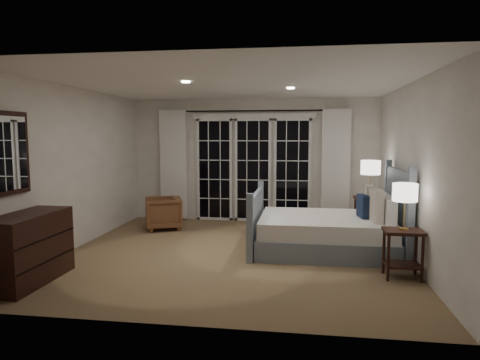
# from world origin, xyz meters

# --- Properties ---
(floor) EXTENTS (5.00, 5.00, 0.00)m
(floor) POSITION_xyz_m (0.00, 0.00, 0.00)
(floor) COLOR olive
(floor) RESTS_ON ground
(ceiling) EXTENTS (5.00, 5.00, 0.00)m
(ceiling) POSITION_xyz_m (0.00, 0.00, 2.50)
(ceiling) COLOR white
(ceiling) RESTS_ON wall_back
(wall_left) EXTENTS (0.02, 5.00, 2.50)m
(wall_left) POSITION_xyz_m (-2.50, 0.00, 1.25)
(wall_left) COLOR white
(wall_left) RESTS_ON floor
(wall_right) EXTENTS (0.02, 5.00, 2.50)m
(wall_right) POSITION_xyz_m (2.50, 0.00, 1.25)
(wall_right) COLOR white
(wall_right) RESTS_ON floor
(wall_back) EXTENTS (5.00, 0.02, 2.50)m
(wall_back) POSITION_xyz_m (0.00, 2.50, 1.25)
(wall_back) COLOR white
(wall_back) RESTS_ON floor
(wall_front) EXTENTS (5.00, 0.02, 2.50)m
(wall_front) POSITION_xyz_m (0.00, -2.50, 1.25)
(wall_front) COLOR white
(wall_front) RESTS_ON floor
(french_doors) EXTENTS (2.50, 0.04, 2.20)m
(french_doors) POSITION_xyz_m (0.00, 2.46, 1.09)
(french_doors) COLOR black
(french_doors) RESTS_ON wall_back
(curtain_rod) EXTENTS (3.50, 0.03, 0.03)m
(curtain_rod) POSITION_xyz_m (0.00, 2.40, 2.25)
(curtain_rod) COLOR black
(curtain_rod) RESTS_ON wall_back
(curtain_left) EXTENTS (0.55, 0.10, 2.25)m
(curtain_left) POSITION_xyz_m (-1.65, 2.38, 1.15)
(curtain_left) COLOR white
(curtain_left) RESTS_ON curtain_rod
(curtain_right) EXTENTS (0.55, 0.10, 2.25)m
(curtain_right) POSITION_xyz_m (1.65, 2.38, 1.15)
(curtain_right) COLOR white
(curtain_right) RESTS_ON curtain_rod
(downlight_a) EXTENTS (0.12, 0.12, 0.01)m
(downlight_a) POSITION_xyz_m (0.80, 0.60, 2.49)
(downlight_a) COLOR white
(downlight_a) RESTS_ON ceiling
(downlight_b) EXTENTS (0.12, 0.12, 0.01)m
(downlight_b) POSITION_xyz_m (-0.60, -0.40, 2.49)
(downlight_b) COLOR white
(downlight_b) RESTS_ON ceiling
(bed) EXTENTS (2.17, 1.55, 1.26)m
(bed) POSITION_xyz_m (1.42, 0.33, 0.32)
(bed) COLOR gray
(bed) RESTS_ON floor
(nightstand_left) EXTENTS (0.47, 0.37, 0.61)m
(nightstand_left) POSITION_xyz_m (2.24, -0.80, 0.40)
(nightstand_left) COLOR black
(nightstand_left) RESTS_ON floor
(nightstand_right) EXTENTS (0.53, 0.42, 0.68)m
(nightstand_right) POSITION_xyz_m (2.18, 1.47, 0.45)
(nightstand_right) COLOR black
(nightstand_right) RESTS_ON floor
(lamp_left) EXTENTS (0.30, 0.30, 0.57)m
(lamp_left) POSITION_xyz_m (2.24, -0.80, 1.06)
(lamp_left) COLOR tan
(lamp_left) RESTS_ON nightstand_left
(lamp_right) EXTENTS (0.34, 0.34, 0.65)m
(lamp_right) POSITION_xyz_m (2.18, 1.47, 1.20)
(lamp_right) COLOR tan
(lamp_right) RESTS_ON nightstand_right
(armchair) EXTENTS (0.86, 0.85, 0.60)m
(armchair) POSITION_xyz_m (-1.59, 1.46, 0.30)
(armchair) COLOR brown
(armchair) RESTS_ON floor
(dresser) EXTENTS (0.50, 1.18, 0.84)m
(dresser) POSITION_xyz_m (-2.23, -1.62, 0.42)
(dresser) COLOR black
(dresser) RESTS_ON floor
(mirror) EXTENTS (0.05, 0.85, 1.00)m
(mirror) POSITION_xyz_m (-2.47, -1.62, 1.55)
(mirror) COLOR black
(mirror) RESTS_ON wall_left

